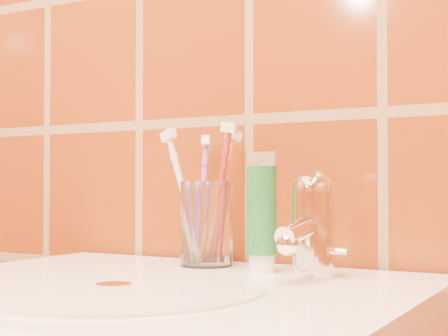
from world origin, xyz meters
The scene contains 7 objects.
glass_tumbler centered at (-0.02, 1.12, 0.90)m, with size 0.07×0.07×0.11m, color white.
toothpaste_tube centered at (0.07, 1.10, 0.92)m, with size 0.04×0.04×0.14m.
faucet centered at (0.14, 1.09, 0.91)m, with size 0.05×0.11×0.12m.
toothbrush_0 centered at (-0.04, 1.15, 0.93)m, with size 0.05×0.08×0.17m, color #8E499E, non-canonical shape.
toothbrush_1 centered at (-0.01, 1.13, 0.94)m, with size 0.05×0.02×0.19m, color #A82431, non-canonical shape.
toothbrush_2 centered at (-0.05, 1.12, 0.94)m, with size 0.08×0.04×0.18m, color silver, non-canonical shape.
toothbrush_3 centered at (-0.02, 1.15, 0.94)m, with size 0.04×0.07×0.18m, color orange, non-canonical shape.
Camera 1 is at (0.42, 0.38, 0.95)m, focal length 55.00 mm.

